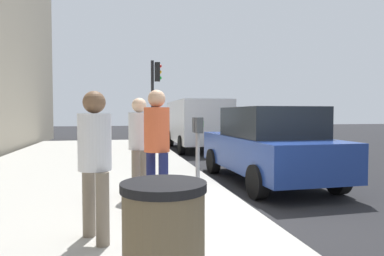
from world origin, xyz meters
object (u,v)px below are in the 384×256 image
object	(u,v)px
parking_officer	(139,138)
traffic_signal	(155,90)
trash_bin	(164,255)
parked_van_far	(196,122)
pedestrian_bystander	(95,153)
parked_sedan_near	(268,145)
parking_meter	(198,141)
pedestrian_at_meter	(157,137)

from	to	relation	value
parking_officer	traffic_signal	size ratio (longest dim) A/B	0.49
parking_officer	traffic_signal	bearing A→B (deg)	104.45
trash_bin	parked_van_far	bearing A→B (deg)	-13.89
pedestrian_bystander	parked_sedan_near	world-z (taller)	pedestrian_bystander
parked_sedan_near	parking_officer	bearing A→B (deg)	112.49
parked_sedan_near	trash_bin	distance (m)	5.97
parking_meter	pedestrian_at_meter	distance (m)	0.77
pedestrian_bystander	trash_bin	bearing A→B (deg)	-99.85
parking_meter	parking_officer	bearing A→B (deg)	59.64
parking_meter	parked_van_far	world-z (taller)	parked_van_far
trash_bin	parking_meter	bearing A→B (deg)	-16.98
pedestrian_at_meter	parking_officer	size ratio (longest dim) A/B	1.05
parking_meter	traffic_signal	distance (m)	8.33
pedestrian_at_meter	parked_van_far	size ratio (longest dim) A/B	0.35
pedestrian_bystander	traffic_signal	xyz separation A→B (m)	(9.73, -1.71, 1.41)
pedestrian_bystander	traffic_signal	distance (m)	9.98
parked_van_far	trash_bin	size ratio (longest dim) A/B	5.19
parking_meter	pedestrian_bystander	distance (m)	2.19
pedestrian_at_meter	pedestrian_bystander	xyz separation A→B (m)	(-1.27, 0.85, -0.08)
pedestrian_bystander	traffic_signal	size ratio (longest dim) A/B	0.48
pedestrian_at_meter	parked_sedan_near	distance (m)	3.51
trash_bin	parking_officer	bearing A→B (deg)	-0.93
traffic_signal	trash_bin	size ratio (longest dim) A/B	3.56
parking_meter	parked_sedan_near	bearing A→B (deg)	-49.23
parking_meter	traffic_signal	xyz separation A→B (m)	(8.21, -0.14, 1.41)
parking_meter	pedestrian_bystander	bearing A→B (deg)	134.17
parking_meter	parked_sedan_near	world-z (taller)	parked_sedan_near
parked_van_far	pedestrian_at_meter	bearing A→B (deg)	163.51
parked_sedan_near	parked_van_far	world-z (taller)	parked_van_far
parking_meter	pedestrian_at_meter	world-z (taller)	pedestrian_at_meter
pedestrian_at_meter	traffic_signal	xyz separation A→B (m)	(8.46, -0.86, 1.32)
pedestrian_bystander	parked_sedan_near	bearing A→B (deg)	14.61
parked_sedan_near	parked_van_far	distance (m)	7.46
parking_meter	traffic_signal	world-z (taller)	traffic_signal
pedestrian_at_meter	parked_sedan_near	world-z (taller)	pedestrian_at_meter
parked_van_far	parking_officer	bearing A→B (deg)	160.75
pedestrian_at_meter	trash_bin	bearing A→B (deg)	-118.27
pedestrian_bystander	trash_bin	world-z (taller)	pedestrian_bystander
traffic_signal	parking_meter	bearing A→B (deg)	179.03
parking_meter	parked_van_far	distance (m)	9.49
parking_officer	trash_bin	xyz separation A→B (m)	(-3.84, 0.06, -0.52)
traffic_signal	pedestrian_bystander	bearing A→B (deg)	170.04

